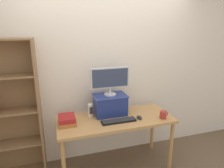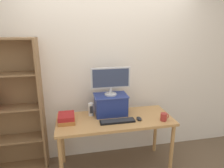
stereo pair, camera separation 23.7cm
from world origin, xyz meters
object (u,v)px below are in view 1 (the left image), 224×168
at_px(desk, 115,124).
at_px(bookshelf_unit, 2,111).
at_px(desk_speaker, 91,110).
at_px(computer_mouse, 139,117).
at_px(computer_monitor, 110,79).
at_px(riser_box, 110,104).
at_px(book_stack, 67,120).
at_px(coffee_mug, 163,115).
at_px(keyboard, 119,121).

xyz_separation_m(desk, bookshelf_unit, (-1.40, 0.30, 0.24)).
height_order(desk, desk_speaker, desk_speaker).
bearing_deg(bookshelf_unit, computer_mouse, -13.53).
height_order(computer_monitor, desk_speaker, computer_monitor).
bearing_deg(computer_monitor, bookshelf_unit, 173.68).
xyz_separation_m(riser_box, computer_monitor, (-0.00, -0.00, 0.36)).
relative_size(riser_box, computer_monitor, 0.86).
xyz_separation_m(computer_monitor, book_stack, (-0.61, -0.12, -0.45)).
bearing_deg(coffee_mug, keyboard, 172.82).
bearing_deg(book_stack, desk_speaker, 20.64).
bearing_deg(desk_speaker, computer_monitor, -1.52).
relative_size(desk, desk_speaker, 8.56).
xyz_separation_m(riser_box, book_stack, (-0.61, -0.12, -0.10)).
bearing_deg(computer_mouse, book_stack, 171.43).
xyz_separation_m(riser_box, computer_mouse, (0.33, -0.26, -0.13)).
xyz_separation_m(desk, computer_mouse, (0.30, -0.11, 0.10)).
bearing_deg(bookshelf_unit, coffee_mug, -13.61).
bearing_deg(book_stack, riser_box, 11.07).
xyz_separation_m(computer_monitor, keyboard, (0.04, -0.26, -0.49)).
bearing_deg(bookshelf_unit, book_stack, -19.29).
bearing_deg(keyboard, desk_speaker, 139.45).
distance_m(desk, coffee_mug, 0.66).
bearing_deg(computer_monitor, computer_mouse, -38.00).
xyz_separation_m(bookshelf_unit, desk_speaker, (1.10, -0.15, -0.07)).
relative_size(coffee_mug, desk_speaker, 0.66).
bearing_deg(computer_monitor, book_stack, -169.06).
distance_m(computer_monitor, keyboard, 0.56).
distance_m(bookshelf_unit, book_stack, 0.82).
bearing_deg(computer_mouse, keyboard, -179.63).
height_order(desk, bookshelf_unit, bookshelf_unit).
height_order(book_stack, desk_speaker, desk_speaker).
distance_m(desk, computer_mouse, 0.34).
xyz_separation_m(desk, desk_speaker, (-0.30, 0.16, 0.18)).
distance_m(bookshelf_unit, coffee_mug, 2.08).
xyz_separation_m(riser_box, desk_speaker, (-0.28, 0.01, -0.06)).
distance_m(desk, desk_speaker, 0.38).
height_order(keyboard, computer_mouse, computer_mouse).
relative_size(desk, keyboard, 3.41).
bearing_deg(computer_monitor, keyboard, -81.91).
bearing_deg(computer_mouse, computer_monitor, 142.00).
xyz_separation_m(bookshelf_unit, book_stack, (0.77, -0.27, -0.11)).
distance_m(riser_box, desk_speaker, 0.28).
relative_size(desk, book_stack, 5.75).
relative_size(computer_mouse, book_stack, 0.39).
distance_m(computer_mouse, desk_speaker, 0.67).
xyz_separation_m(book_stack, desk_speaker, (0.33, 0.12, 0.04)).
relative_size(bookshelf_unit, desk_speaker, 10.16).
distance_m(keyboard, book_stack, 0.66).
xyz_separation_m(keyboard, desk_speaker, (-0.31, 0.27, 0.08)).
bearing_deg(riser_box, bookshelf_unit, 173.74).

